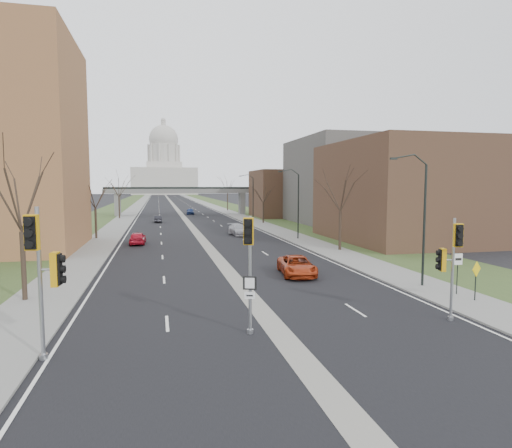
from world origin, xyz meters
name	(u,v)px	position (x,y,z in m)	size (l,w,h in m)	color
ground	(276,330)	(0.00, 0.00, 0.00)	(700.00, 700.00, 0.00)	black
road_surface	(172,203)	(0.00, 150.00, 0.01)	(20.00, 600.00, 0.01)	black
median_strip	(172,203)	(0.00, 150.00, 0.00)	(1.20, 600.00, 0.02)	gray
sidewalk_right	(203,203)	(12.00, 150.00, 0.06)	(4.00, 600.00, 0.12)	gray
sidewalk_left	(140,203)	(-12.00, 150.00, 0.06)	(4.00, 600.00, 0.12)	gray
grass_verge_right	(218,203)	(18.00, 150.00, 0.05)	(8.00, 600.00, 0.10)	#2A3E1C
grass_verge_left	(123,203)	(-18.00, 150.00, 0.05)	(8.00, 600.00, 0.10)	#2A3E1C
commercial_block_near	(404,192)	(24.00, 28.00, 6.00)	(16.00, 20.00, 12.00)	#513A25
commercial_block_mid	(349,181)	(28.00, 52.00, 7.50)	(18.00, 22.00, 15.00)	#4F4D48
commercial_block_far	(287,194)	(22.00, 70.00, 5.00)	(14.00, 14.00, 10.00)	#513A25
pedestrian_bridge	(182,194)	(0.00, 80.00, 4.84)	(34.00, 3.00, 6.45)	slate
capitol	(164,170)	(0.00, 320.00, 18.60)	(48.00, 42.00, 55.75)	beige
streetlight_near	(415,183)	(10.99, 6.00, 6.95)	(2.61, 0.20, 8.70)	black
streetlight_mid	(292,184)	(10.99, 32.00, 6.95)	(2.61, 0.20, 8.70)	black
streetlight_far	(249,184)	(10.99, 58.00, 6.95)	(2.61, 0.20, 8.70)	black
tree_left_a	(20,188)	(-13.00, 8.00, 6.64)	(7.20, 7.20, 9.40)	#382B21
tree_left_b	(95,190)	(-13.00, 38.00, 6.23)	(6.75, 6.75, 8.81)	#382B21
tree_left_c	(119,184)	(-13.00, 72.00, 7.04)	(7.65, 7.65, 9.99)	#382B21
tree_right_a	(341,187)	(13.00, 22.00, 6.64)	(7.20, 7.20, 9.40)	#382B21
tree_right_b	(263,191)	(13.00, 55.00, 5.82)	(6.30, 6.30, 8.22)	#382B21
tree_right_c	(227,184)	(13.00, 95.00, 7.04)	(7.65, 7.65, 9.99)	#382B21
signal_pole_left	(43,261)	(-9.58, -1.57, 3.91)	(1.15, 1.03, 5.97)	gray
signal_pole_median	(249,253)	(-1.42, -0.55, 3.76)	(0.75, 0.90, 5.40)	gray
signal_pole_right	(451,254)	(8.67, -0.76, 3.38)	(0.86, 1.12, 5.16)	gray
speed_limit_sign	(458,266)	(12.44, 3.45, 1.85)	(0.54, 0.09, 2.51)	black
warning_sign	(476,275)	(12.52, 1.99, 1.60)	(0.83, 0.38, 2.28)	black
car_left_near	(138,238)	(-7.68, 31.93, 0.73)	(1.72, 4.27, 1.45)	red
car_left_far	(158,219)	(-5.36, 61.45, 0.62)	(1.31, 3.74, 1.23)	black
car_right_near	(297,266)	(4.83, 11.52, 0.72)	(2.40, 5.20, 1.45)	#A43011
car_right_mid	(239,230)	(5.37, 38.15, 0.75)	(2.11, 5.20, 1.51)	#A9A9B1
car_right_far	(190,211)	(2.08, 82.43, 0.73)	(1.71, 4.26, 1.45)	navy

